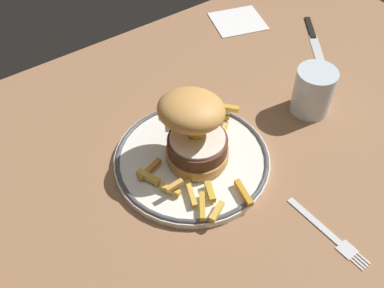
% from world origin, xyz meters
% --- Properties ---
extents(ground_plane, '(1.35, 0.81, 0.04)m').
position_xyz_m(ground_plane, '(0.00, 0.00, -0.02)').
color(ground_plane, '#9A6C4A').
extents(dinner_plate, '(0.25, 0.25, 0.02)m').
position_xyz_m(dinner_plate, '(0.02, 0.02, 0.01)').
color(dinner_plate, white).
rests_on(dinner_plate, ground_plane).
extents(burger, '(0.15, 0.14, 0.13)m').
position_xyz_m(burger, '(0.03, 0.02, 0.08)').
color(burger, '#D6954D').
rests_on(burger, dinner_plate).
extents(fries_pile, '(0.21, 0.25, 0.03)m').
position_xyz_m(fries_pile, '(0.03, 0.02, 0.02)').
color(fries_pile, orange).
rests_on(fries_pile, dinner_plate).
extents(water_glass, '(0.07, 0.07, 0.09)m').
position_xyz_m(water_glass, '(0.27, 0.00, 0.04)').
color(water_glass, silver).
rests_on(water_glass, ground_plane).
extents(fork, '(0.02, 0.14, 0.00)m').
position_xyz_m(fork, '(0.11, -0.20, 0.00)').
color(fork, silver).
rests_on(fork, ground_plane).
extents(knife, '(0.11, 0.16, 0.01)m').
position_xyz_m(knife, '(0.44, 0.16, 0.00)').
color(knife, black).
rests_on(knife, ground_plane).
extents(napkin, '(0.14, 0.13, 0.00)m').
position_xyz_m(napkin, '(0.34, 0.30, 0.00)').
color(napkin, white).
rests_on(napkin, ground_plane).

